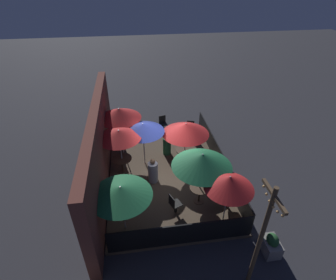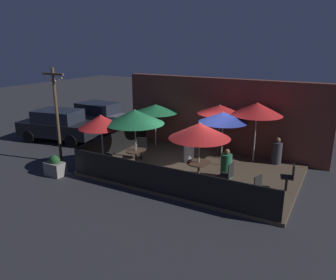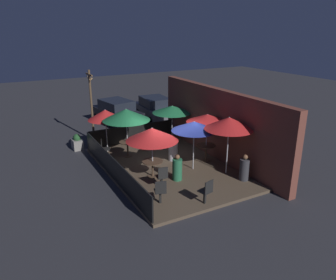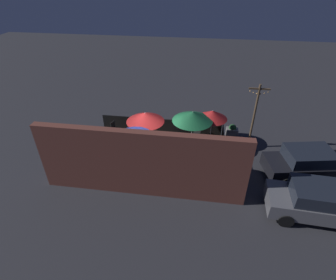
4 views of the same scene
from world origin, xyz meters
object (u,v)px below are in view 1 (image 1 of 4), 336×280
(dining_table_2, at_px, (185,152))
(patio_chair_2, at_px, (163,123))
(patio_umbrella_2, at_px, (186,129))
(patio_umbrella_3, at_px, (143,128))
(patio_umbrella_1, at_px, (202,160))
(patio_umbrella_5, at_px, (229,182))
(patio_umbrella_0, at_px, (119,134))
(dining_table_0, at_px, (122,161))
(patio_chair_3, at_px, (190,128))
(planter_box, at_px, (271,245))
(patio_umbrella_4, at_px, (121,191))
(dining_table_1, at_px, (199,190))
(patio_umbrella_6, at_px, (119,113))
(light_post, at_px, (261,237))
(patio_chair_0, at_px, (174,204))
(patron_1, at_px, (153,172))
(patio_chair_4, at_px, (228,195))
(patio_chair_1, at_px, (183,140))
(patron_2, at_px, (118,135))

(dining_table_2, relative_size, patio_chair_2, 0.91)
(patio_umbrella_2, xyz_separation_m, patio_umbrella_3, (0.16, 1.91, 0.12))
(patio_umbrella_1, height_order, patio_umbrella_5, patio_umbrella_1)
(patio_umbrella_0, height_order, patio_umbrella_1, patio_umbrella_1)
(patio_umbrella_0, bearing_deg, dining_table_0, -82.87)
(patio_umbrella_0, bearing_deg, patio_chair_3, -55.47)
(dining_table_2, height_order, planter_box, same)
(patio_umbrella_4, height_order, dining_table_1, patio_umbrella_4)
(patio_umbrella_6, distance_m, dining_table_2, 3.59)
(light_post, bearing_deg, patio_umbrella_2, 7.33)
(patio_umbrella_2, bearing_deg, patio_umbrella_6, 67.93)
(patio_umbrella_5, xyz_separation_m, patio_chair_0, (0.63, 1.75, -1.43))
(patio_chair_3, relative_size, patron_1, 0.81)
(patio_umbrella_0, xyz_separation_m, patio_umbrella_3, (0.52, -1.04, -0.09))
(dining_table_2, bearing_deg, patron_1, 125.29)
(dining_table_2, height_order, patio_chair_4, patio_chair_4)
(patio_umbrella_5, relative_size, light_post, 0.55)
(patio_umbrella_5, distance_m, patio_umbrella_6, 6.14)
(patio_umbrella_6, relative_size, patio_chair_0, 2.76)
(patio_umbrella_3, xyz_separation_m, patio_chair_1, (0.96, -2.04, -1.48))
(patio_umbrella_3, bearing_deg, patio_chair_0, -164.55)
(light_post, bearing_deg, dining_table_2, 7.33)
(dining_table_0, xyz_separation_m, patio_chair_1, (1.48, -3.08, -0.12))
(patio_umbrella_3, bearing_deg, patio_umbrella_0, 116.77)
(dining_table_0, xyz_separation_m, patio_chair_2, (3.33, -2.28, -0.10))
(patio_umbrella_5, distance_m, patio_chair_2, 6.97)
(patio_umbrella_6, distance_m, light_post, 8.09)
(planter_box, distance_m, light_post, 2.35)
(planter_box, xyz_separation_m, light_post, (-0.90, 1.14, 1.85))
(patio_umbrella_5, bearing_deg, light_post, -179.11)
(patio_umbrella_5, distance_m, patio_chair_1, 5.08)
(patio_umbrella_4, distance_m, planter_box, 5.29)
(patio_chair_3, height_order, planter_box, patio_chair_3)
(patio_umbrella_1, distance_m, patio_chair_3, 5.11)
(dining_table_1, bearing_deg, dining_table_0, 53.00)
(patio_umbrella_0, bearing_deg, patio_umbrella_5, -132.34)
(patio_chair_3, bearing_deg, patio_umbrella_1, 10.90)
(patio_umbrella_1, bearing_deg, patron_2, 34.41)
(dining_table_0, distance_m, patio_chair_4, 4.83)
(patio_umbrella_2, bearing_deg, patron_1, 125.29)
(patio_umbrella_6, bearing_deg, patio_umbrella_0, 179.69)
(patio_chair_4, bearing_deg, dining_table_0, -16.27)
(patio_umbrella_3, bearing_deg, patio_umbrella_2, -94.72)
(patio_umbrella_4, bearing_deg, patio_chair_2, -18.86)
(dining_table_2, xyz_separation_m, patio_chair_3, (2.17, -0.75, -0.05))
(dining_table_1, distance_m, patio_chair_4, 1.12)
(patio_umbrella_3, bearing_deg, patron_1, -167.88)
(patron_1, bearing_deg, patio_umbrella_3, 160.34)
(patio_umbrella_1, distance_m, planter_box, 3.59)
(dining_table_2, bearing_deg, planter_box, -159.42)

